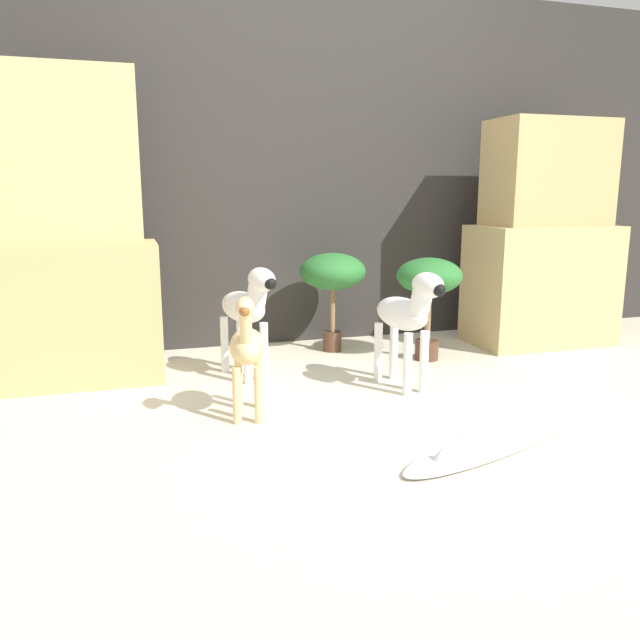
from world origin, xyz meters
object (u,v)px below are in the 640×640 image
object	(u,v)px
zebra_left	(248,307)
giraffe_figurine	(247,348)
zebra_right	(408,314)
surfboard	(514,432)
potted_palm_back	(429,281)
potted_palm_front	(333,275)

from	to	relation	value
zebra_left	giraffe_figurine	bearing A→B (deg)	-100.86
zebra_right	giraffe_figurine	bearing A→B (deg)	-168.72
zebra_left	surfboard	world-z (taller)	zebra_left
giraffe_figurine	zebra_left	bearing A→B (deg)	79.14
giraffe_figurine	surfboard	xyz separation A→B (m)	(0.97, -0.51, -0.29)
giraffe_figurine	potted_palm_back	bearing A→B (deg)	28.86
giraffe_figurine	potted_palm_front	bearing A→B (deg)	54.71
giraffe_figurine	potted_palm_front	distance (m)	1.23
zebra_right	surfboard	size ratio (longest dim) A/B	0.46
giraffe_figurine	potted_palm_front	size ratio (longest dim) A/B	0.92
zebra_left	potted_palm_front	bearing A→B (deg)	35.77
zebra_right	surfboard	distance (m)	0.78
zebra_right	potted_palm_back	distance (m)	0.60
surfboard	zebra_left	bearing A→B (deg)	128.85
zebra_left	surfboard	distance (m)	1.43
potted_palm_back	surfboard	bearing A→B (deg)	-99.37
zebra_right	potted_palm_front	distance (m)	0.85
potted_palm_front	surfboard	bearing A→B (deg)	-79.83
zebra_left	potted_palm_front	size ratio (longest dim) A/B	0.99
zebra_right	zebra_left	distance (m)	0.81
potted_palm_back	zebra_left	bearing A→B (deg)	-175.91
surfboard	potted_palm_back	bearing A→B (deg)	80.63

